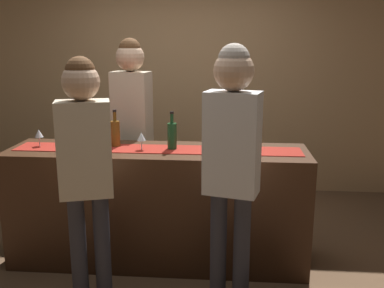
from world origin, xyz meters
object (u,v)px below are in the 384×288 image
Objects in this scene: wine_glass_near_customer at (39,134)px; customer_browsing at (85,157)px; wine_bottle_green at (172,135)px; bartender at (132,113)px; wine_glass_mid_counter at (141,137)px; wine_bottle_amber at (115,133)px; customer_sipping at (232,151)px; wine_glass_far_end at (83,134)px.

customer_browsing reaches higher than wine_glass_near_customer.
bartender is at bearing 128.10° from wine_bottle_green.
bartender reaches higher than wine_glass_mid_counter.
wine_bottle_green is at bearing -6.48° from wine_bottle_amber.
bartender is at bearing 141.50° from customer_sipping.
wine_glass_far_end is at bearing 73.24° from bartender.
wine_bottle_amber reaches higher than wine_glass_near_customer.
customer_browsing is at bearing -70.32° from wine_glass_far_end.
bartender is at bearing 108.64° from wine_glass_mid_counter.
wine_glass_near_customer is at bearing 52.95° from bartender.
wine_glass_far_end is at bearing 4.74° from wine_glass_near_customer.
wine_bottle_green is at bearing 37.36° from customer_browsing.
bartender is (0.29, 0.54, 0.08)m from wine_glass_far_end.
wine_glass_far_end is (-0.73, 0.03, -0.01)m from wine_bottle_green.
wine_glass_mid_counter is 0.92m from customer_sipping.
wine_glass_near_customer is 0.89m from customer_browsing.
wine_bottle_amber is 0.17× the size of bartender.
wine_glass_mid_counter is at bearing 120.21° from bartender.
wine_glass_far_end is at bearing 171.07° from wine_glass_mid_counter.
wine_bottle_green is 0.82m from customer_browsing.
wine_bottle_green is 0.17× the size of customer_sipping.
wine_glass_far_end is at bearing 177.82° from wine_bottle_green.
wine_glass_near_customer is 0.35m from wine_glass_far_end.
wine_bottle_amber is at bearing 5.07° from wine_glass_near_customer.
bartender is (0.03, 0.51, 0.08)m from wine_bottle_amber.
wine_glass_far_end is 0.62m from bartender.
wine_bottle_green reaches higher than wine_glass_near_customer.
wine_glass_far_end is 0.08× the size of bartender.
wine_bottle_green is at bearing 140.41° from customer_sipping.
wine_glass_mid_counter is 0.08× the size of customer_browsing.
customer_sipping reaches higher than wine_glass_mid_counter.
bartender is at bearing 61.67° from wine_glass_far_end.
customer_browsing is (-0.25, -0.61, -0.00)m from wine_glass_mid_counter.
customer_sipping reaches higher than customer_browsing.
customer_browsing is (-0.04, -1.23, -0.09)m from bartender.
bartender is 1.51m from customer_sipping.
wine_glass_near_customer and wine_glass_mid_counter have the same top height.
customer_browsing is at bearing -91.25° from wine_bottle_amber.
wine_bottle_amber is at bearing 98.63° from bartender.
wine_glass_far_end is at bearing 165.26° from customer_sipping.
wine_glass_near_customer is 1.00× the size of wine_glass_mid_counter.
wine_glass_near_customer is 0.08× the size of customer_sipping.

